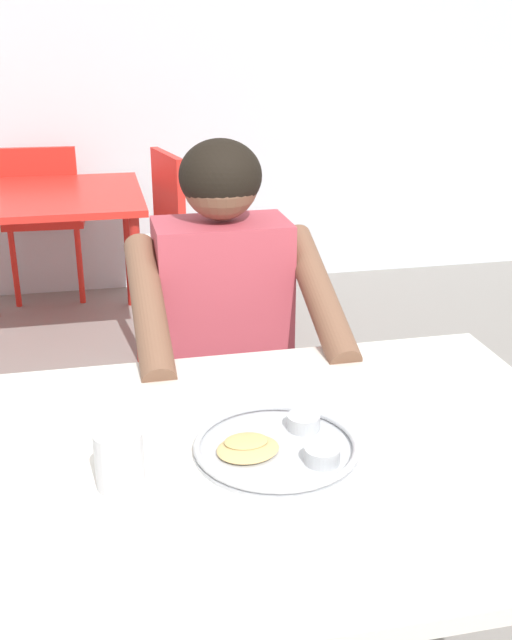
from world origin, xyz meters
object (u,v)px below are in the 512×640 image
at_px(table_foreground, 286,487).
at_px(chair_red_right, 192,231).
at_px(thali_tray, 278,445).
at_px(table_background_red, 48,211).
at_px(chair_foreground, 216,370).
at_px(diner_foreground, 230,335).
at_px(chair_red_far, 44,211).
at_px(drinking_cup, 119,457).

bearing_deg(table_foreground, chair_red_right, 86.45).
bearing_deg(thali_tray, table_background_red, 101.42).
bearing_deg(table_background_red, chair_foreground, -72.03).
xyz_separation_m(thali_tray, diner_foreground, (0.03, 0.62, -0.05)).
height_order(table_background_red, chair_red_right, chair_red_right).
relative_size(chair_foreground, chair_red_right, 1.00).
bearing_deg(chair_red_right, table_foreground, -93.55).
relative_size(thali_tray, chair_red_far, 0.34).
xyz_separation_m(drinking_cup, chair_red_far, (-0.28, 3.08, -0.29)).
distance_m(table_foreground, drinking_cup, 0.32).
relative_size(drinking_cup, table_background_red, 0.11).
height_order(diner_foreground, chair_red_far, diner_foreground).
distance_m(thali_tray, chair_foreground, 0.89).
bearing_deg(thali_tray, diner_foreground, 87.60).
xyz_separation_m(diner_foreground, chair_red_right, (0.14, 1.79, -0.20)).
distance_m(table_foreground, chair_foreground, 0.87).
bearing_deg(drinking_cup, chair_red_right, 79.92).
bearing_deg(table_background_red, drinking_cup, -84.90).
xyz_separation_m(chair_red_right, chair_red_far, (-0.72, 0.62, -0.01)).
height_order(table_background_red, chair_red_far, chair_red_far).
xyz_separation_m(thali_tray, drinking_cup, (-0.27, -0.05, 0.04)).
bearing_deg(chair_foreground, table_foreground, -90.69).
bearing_deg(chair_red_far, table_background_red, -83.96).
xyz_separation_m(chair_foreground, chair_red_far, (-0.58, 2.18, -0.00)).
height_order(thali_tray, diner_foreground, diner_foreground).
distance_m(table_foreground, thali_tray, 0.09).
relative_size(table_background_red, chair_red_right, 1.00).
distance_m(thali_tray, diner_foreground, 0.62).
xyz_separation_m(table_background_red, chair_red_far, (-0.06, 0.57, -0.13)).
distance_m(chair_foreground, chair_red_right, 1.57).
distance_m(table_background_red, chair_red_far, 0.59).
distance_m(diner_foreground, chair_red_far, 2.49).
bearing_deg(diner_foreground, thali_tray, -92.40).
height_order(chair_red_right, chair_red_far, chair_red_right).
bearing_deg(table_foreground, chair_red_far, 100.67).
bearing_deg(chair_red_far, diner_foreground, -76.39).
distance_m(drinking_cup, chair_foreground, 0.99).
bearing_deg(chair_red_far, table_foreground, -79.33).
height_order(drinking_cup, table_background_red, drinking_cup).
relative_size(drinking_cup, chair_red_far, 0.11).
distance_m(chair_red_right, chair_red_far, 0.95).
bearing_deg(table_background_red, table_foreground, -78.26).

